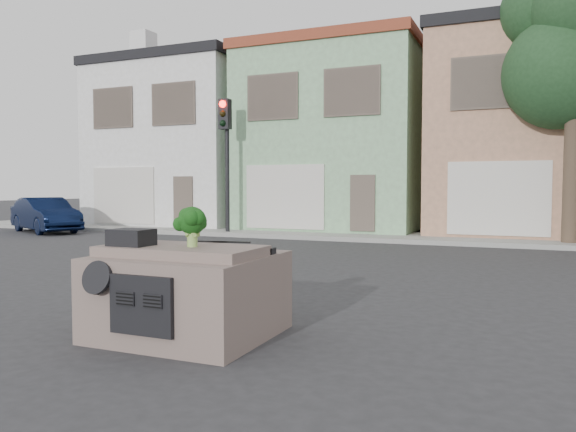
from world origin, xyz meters
The scene contains 12 objects.
ground_plane centered at (0.00, 0.00, 0.00)m, with size 120.00×120.00×0.00m, color #303033.
sidewalk centered at (0.00, 10.50, 0.07)m, with size 40.00×3.00×0.15m, color gray.
townhouse_white centered at (-11.00, 14.50, 3.77)m, with size 7.20×8.20×7.55m, color white.
townhouse_mint centered at (-3.50, 14.50, 3.77)m, with size 7.20×8.20×7.55m, color #8BBC8B.
townhouse_tan centered at (4.00, 14.50, 3.77)m, with size 7.20×8.20×7.55m, color tan.
navy_sedan centered at (-13.92, 8.02, 0.00)m, with size 1.48×4.24×1.40m, color black.
traffic_signal centered at (-6.50, 9.50, 2.55)m, with size 0.40×0.40×5.10m, color black.
tree_near centered at (5.00, 9.80, 4.25)m, with size 4.40×4.00×8.50m, color #1F4122.
car_dashboard centered at (0.00, -3.00, 0.56)m, with size 2.00×1.80×1.12m, color #756159.
instrument_hump centered at (-0.58, -3.35, 1.22)m, with size 0.48×0.38×0.20m, color black.
wiper_arm centered at (0.28, -2.62, 1.13)m, with size 0.70×0.03×0.02m, color black.
broccoli centered at (0.17, -3.18, 1.36)m, with size 0.40×0.40×0.49m, color #10390E.
Camera 1 is at (3.80, -8.81, 1.83)m, focal length 35.00 mm.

